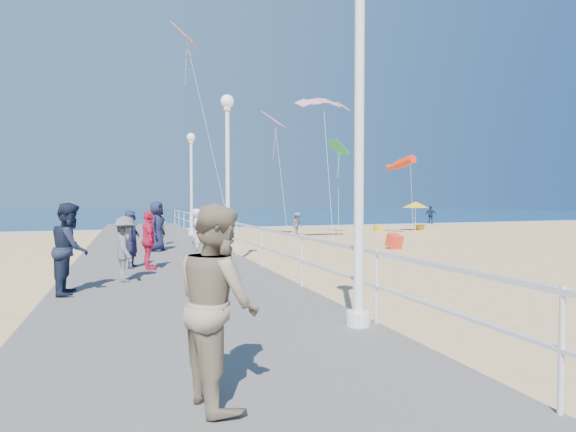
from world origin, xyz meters
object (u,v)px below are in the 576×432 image
object	(u,v)px
toddler_held	(202,219)
beach_chair_right	(420,227)
lamp_post_mid	(228,157)
beach_umbrella	(415,205)
lamp_post_far	(191,173)
lamp_post_near	(359,100)
spectator_3	(149,240)
spectator_1	(218,303)
beach_walker_b	(431,215)
spectator_7	(70,248)
box_kite	(394,242)
beach_walker_a	(297,224)
spectator_4	(157,226)
woman_holding_toddler	(198,233)
beach_walker_c	(157,225)
spectator_6	(161,226)
beach_chair_left	(378,228)
spectator_0	(132,239)
spectator_2	(125,249)

from	to	relation	value
toddler_held	beach_chair_right	bearing A→B (deg)	-51.90
lamp_post_mid	beach_umbrella	xyz separation A→B (m)	(16.56, 12.81, -1.75)
beach_chair_right	lamp_post_far	bearing A→B (deg)	-165.37
lamp_post_mid	toddler_held	size ratio (longest dim) A/B	7.39
lamp_post_near	spectator_3	distance (m)	7.47
spectator_1	beach_walker_b	distance (m)	40.15
spectator_7	box_kite	size ratio (longest dim) A/B	2.96
beach_walker_a	beach_umbrella	size ratio (longest dim) A/B	0.69
beach_chair_right	spectator_4	bearing A→B (deg)	-149.37
woman_holding_toddler	beach_walker_c	xyz separation A→B (m)	(-0.55, 12.44, -0.38)
spectator_4	spectator_6	bearing A→B (deg)	17.53
toddler_held	beach_chair_right	distance (m)	22.94
lamp_post_near	spectator_4	size ratio (longest dim) A/B	2.98
beach_walker_b	box_kite	size ratio (longest dim) A/B	2.86
beach_walker_b	beach_walker_a	bearing A→B (deg)	60.34
woman_holding_toddler	beach_walker_a	size ratio (longest dim) A/B	1.06
lamp_post_far	beach_umbrella	world-z (taller)	lamp_post_far
spectator_1	box_kite	bearing A→B (deg)	-48.12
lamp_post_mid	beach_chair_right	distance (m)	22.40
spectator_4	spectator_6	xyz separation A→B (m)	(0.32, 2.24, -0.13)
beach_walker_b	beach_chair_right	size ratio (longest dim) A/B	3.12
beach_umbrella	beach_chair_left	bearing A→B (deg)	159.63
lamp_post_near	beach_walker_b	bearing A→B (deg)	51.09
spectator_6	beach_umbrella	size ratio (longest dim) A/B	0.72
beach_walker_a	spectator_7	bearing A→B (deg)	-160.78
woman_holding_toddler	beach_walker_b	size ratio (longest dim) A/B	0.90
beach_chair_left	beach_chair_right	xyz separation A→B (m)	(3.44, -0.18, 0.00)
beach_walker_b	beach_chair_left	distance (m)	11.27
spectator_0	beach_chair_right	distance (m)	25.77
spectator_4	beach_umbrella	size ratio (longest dim) A/B	0.84
spectator_0	box_kite	size ratio (longest dim) A/B	2.57
spectator_7	beach_umbrella	size ratio (longest dim) A/B	0.83
spectator_1	beach_walker_c	world-z (taller)	spectator_1
spectator_0	box_kite	distance (m)	12.34
spectator_6	beach_chair_left	size ratio (longest dim) A/B	2.78
lamp_post_mid	spectator_3	world-z (taller)	lamp_post_mid
beach_chair_right	beach_walker_b	bearing A→B (deg)	47.38
spectator_2	spectator_7	world-z (taller)	spectator_7
toddler_held	spectator_7	bearing A→B (deg)	147.92
beach_chair_right	spectator_3	bearing A→B (deg)	-141.46
woman_holding_toddler	box_kite	bearing A→B (deg)	-70.32
spectator_3	spectator_2	bearing A→B (deg)	154.56
beach_walker_a	beach_chair_right	bearing A→B (deg)	-28.32
spectator_3	beach_walker_b	world-z (taller)	spectator_3
box_kite	spectator_0	bearing A→B (deg)	-162.87
spectator_6	spectator_7	size ratio (longest dim) A/B	0.86
spectator_0	woman_holding_toddler	bearing A→B (deg)	-33.90
box_kite	beach_umbrella	bearing A→B (deg)	44.55
spectator_2	spectator_6	bearing A→B (deg)	-19.12
woman_holding_toddler	spectator_2	distance (m)	4.39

